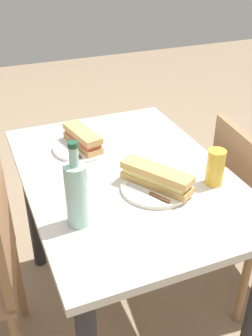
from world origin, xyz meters
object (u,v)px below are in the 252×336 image
(baguette_sandwich_far, at_px, (83,138))
(knife_far, at_px, (72,150))
(baguette_sandwich_near, at_px, (157,177))
(knife_near, at_px, (150,193))
(plate_far, at_px, (83,147))
(chair_near, at_px, (251,206))
(beer_glass, at_px, (215,167))
(plate_near, at_px, (156,187))
(water_bottle, at_px, (77,193))
(dining_table, at_px, (126,202))

(baguette_sandwich_far, relative_size, knife_far, 1.25)
(baguette_sandwich_far, bearing_deg, knife_far, 113.06)
(knife_far, bearing_deg, baguette_sandwich_near, -150.23)
(knife_near, distance_m, plate_far, 0.43)
(chair_near, bearing_deg, beer_glass, 110.58)
(plate_near, distance_m, plate_far, 0.40)
(plate_near, distance_m, water_bottle, 0.33)
(baguette_sandwich_far, height_order, knife_far, baguette_sandwich_far)
(chair_near, distance_m, baguette_sandwich_far, 0.79)
(baguette_sandwich_far, bearing_deg, water_bottle, 161.47)
(chair_near, bearing_deg, dining_table, 83.07)
(baguette_sandwich_far, xyz_separation_m, knife_far, (-0.02, 0.05, -0.03))
(knife_near, bearing_deg, knife_far, 22.19)
(plate_far, bearing_deg, chair_near, -114.93)
(dining_table, height_order, knife_far, knife_far)
(chair_near, relative_size, knife_near, 5.19)
(baguette_sandwich_near, xyz_separation_m, knife_far, (0.35, 0.20, -0.03))
(chair_near, height_order, beer_glass, beer_glass)
(baguette_sandwich_far, xyz_separation_m, water_bottle, (-0.45, 0.15, 0.06))
(baguette_sandwich_near, distance_m, baguette_sandwich_far, 0.40)
(dining_table, relative_size, knife_near, 6.27)
(chair_near, xyz_separation_m, knife_near, (-0.11, 0.55, 0.28))
(dining_table, xyz_separation_m, chair_near, (-0.07, -0.56, -0.13))
(dining_table, bearing_deg, water_bottle, 131.41)
(dining_table, relative_size, beer_glass, 7.88)
(chair_near, distance_m, baguette_sandwich_near, 0.60)
(chair_near, height_order, baguette_sandwich_far, chair_near)
(baguette_sandwich_near, relative_size, plate_far, 1.04)
(plate_far, distance_m, baguette_sandwich_far, 0.04)
(knife_far, bearing_deg, plate_far, -66.94)
(knife_near, distance_m, knife_far, 0.42)
(plate_near, bearing_deg, chair_near, -82.14)
(knife_near, xyz_separation_m, plate_far, (0.41, 0.11, -0.01))
(dining_table, bearing_deg, plate_near, -157.86)
(chair_near, bearing_deg, water_bottle, 100.33)
(chair_near, distance_m, knife_near, 0.63)
(plate_near, height_order, plate_far, same)
(knife_near, relative_size, beer_glass, 1.26)
(plate_near, xyz_separation_m, plate_far, (0.37, 0.15, 0.00))
(dining_table, bearing_deg, knife_near, -175.28)
(plate_near, xyz_separation_m, beer_glass, (-0.04, -0.20, 0.06))
(knife_near, relative_size, baguette_sandwich_far, 0.74)
(dining_table, distance_m, baguette_sandwich_far, 0.31)
(knife_far, height_order, beer_glass, beer_glass)
(plate_far, bearing_deg, knife_far, 113.06)
(knife_near, relative_size, water_bottle, 0.59)
(knife_near, bearing_deg, beer_glass, -90.91)
(plate_far, bearing_deg, dining_table, -158.56)
(dining_table, bearing_deg, knife_far, 34.16)
(plate_near, height_order, beer_glass, beer_glass)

